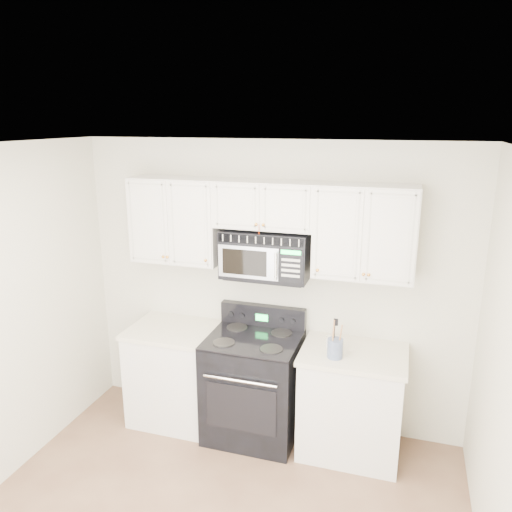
% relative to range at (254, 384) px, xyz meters
% --- Properties ---
extents(room, '(3.51, 3.51, 2.61)m').
position_rel_range_xyz_m(room, '(0.06, -1.42, 0.82)').
color(room, brown).
rests_on(room, ground).
extents(base_cabinet_left, '(0.86, 0.65, 0.92)m').
position_rel_range_xyz_m(base_cabinet_left, '(-0.74, 0.02, -0.06)').
color(base_cabinet_left, beige).
rests_on(base_cabinet_left, ground).
extents(base_cabinet_right, '(0.86, 0.65, 0.92)m').
position_rel_range_xyz_m(base_cabinet_right, '(0.86, 0.02, -0.06)').
color(base_cabinet_right, beige).
rests_on(base_cabinet_right, ground).
extents(range, '(0.79, 0.72, 1.13)m').
position_rel_range_xyz_m(range, '(0.00, 0.00, 0.00)').
color(range, black).
rests_on(range, ground).
extents(upper_cabinets, '(2.44, 0.37, 0.75)m').
position_rel_range_xyz_m(upper_cabinets, '(0.06, 0.17, 1.45)').
color(upper_cabinets, beige).
rests_on(upper_cabinets, ground).
extents(microwave, '(0.74, 0.42, 0.41)m').
position_rel_range_xyz_m(microwave, '(0.07, 0.14, 1.17)').
color(microwave, black).
rests_on(microwave, ground).
extents(utensil_crock, '(0.12, 0.12, 0.33)m').
position_rel_range_xyz_m(utensil_crock, '(0.72, -0.13, 0.52)').
color(utensil_crock, slate).
rests_on(utensil_crock, base_cabinet_right).
extents(shaker_salt, '(0.04, 0.04, 0.10)m').
position_rel_range_xyz_m(shaker_salt, '(0.64, 0.04, 0.49)').
color(shaker_salt, silver).
rests_on(shaker_salt, base_cabinet_right).
extents(shaker_pepper, '(0.04, 0.04, 0.09)m').
position_rel_range_xyz_m(shaker_pepper, '(0.72, 0.01, 0.48)').
color(shaker_pepper, silver).
rests_on(shaker_pepper, base_cabinet_right).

